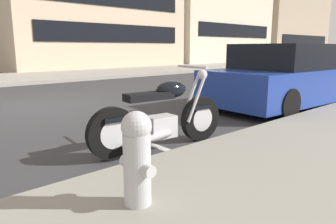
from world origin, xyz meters
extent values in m
plane|color=#333335|center=(0.00, 0.00, 0.00)|extent=(260.00, 260.00, 0.00)
cube|color=gray|center=(12.00, 7.24, 0.07)|extent=(120.00, 5.00, 0.14)
cube|color=silver|center=(0.00, -4.14, 0.00)|extent=(0.12, 2.20, 0.01)
cylinder|color=black|center=(0.71, -4.48, 0.33)|extent=(0.68, 0.18, 0.67)
cylinder|color=silver|center=(0.71, -4.48, 0.33)|extent=(0.38, 0.16, 0.37)
cylinder|color=black|center=(-0.74, -4.32, 0.33)|extent=(0.68, 0.18, 0.67)
cylinder|color=silver|center=(-0.74, -4.32, 0.33)|extent=(0.38, 0.16, 0.37)
cube|color=silver|center=(-0.02, -4.40, 0.32)|extent=(0.43, 0.30, 0.30)
cube|color=black|center=(-0.20, -4.38, 0.75)|extent=(0.70, 0.29, 0.10)
ellipsoid|color=black|center=(0.16, -4.42, 0.81)|extent=(0.50, 0.29, 0.24)
cube|color=black|center=(-0.69, -4.32, 0.52)|extent=(0.38, 0.22, 0.06)
cube|color=black|center=(0.69, -4.47, 0.52)|extent=(0.34, 0.19, 0.06)
cylinder|color=silver|center=(0.57, -4.39, 0.65)|extent=(0.34, 0.08, 0.65)
cylinder|color=silver|center=(0.55, -4.53, 0.65)|extent=(0.34, 0.08, 0.65)
cylinder|color=silver|center=(0.53, -4.46, 1.11)|extent=(0.10, 0.62, 0.04)
sphere|color=silver|center=(0.73, -4.48, 0.99)|extent=(0.15, 0.15, 0.15)
cylinder|color=silver|center=(-0.33, -4.50, 0.22)|extent=(0.71, 0.17, 0.16)
cube|color=navy|center=(4.57, -3.92, 0.53)|extent=(4.78, 2.12, 0.74)
cube|color=black|center=(4.43, -3.91, 1.18)|extent=(2.62, 1.85, 0.56)
cylinder|color=black|center=(6.16, -3.16, 0.31)|extent=(0.63, 0.25, 0.62)
cylinder|color=black|center=(3.07, -2.98, 0.31)|extent=(0.63, 0.25, 0.62)
cylinder|color=black|center=(2.97, -4.68, 0.31)|extent=(0.63, 0.25, 0.62)
cylinder|color=black|center=(8.99, -2.97, 0.31)|extent=(0.63, 0.24, 0.62)
cube|color=beige|center=(21.38, 4.04, 0.57)|extent=(4.23, 1.99, 0.81)
cube|color=black|center=(21.60, 4.06, 1.20)|extent=(2.07, 1.72, 0.45)
cylinder|color=black|center=(20.07, 3.17, 0.31)|extent=(0.63, 0.26, 0.62)
cylinder|color=black|center=(19.97, 4.75, 0.31)|extent=(0.63, 0.26, 0.62)
cylinder|color=black|center=(22.79, 3.34, 0.31)|extent=(0.63, 0.26, 0.62)
cylinder|color=black|center=(22.69, 4.92, 0.31)|extent=(0.63, 0.26, 0.62)
cylinder|color=#B7B7BC|center=(-1.38, -5.68, 0.43)|extent=(0.22, 0.22, 0.58)
sphere|color=#B7B7BC|center=(-1.38, -5.68, 0.78)|extent=(0.24, 0.24, 0.24)
cylinder|color=#B7B7BC|center=(-1.38, -5.54, 0.46)|extent=(0.10, 0.08, 0.10)
cylinder|color=#B7B7BC|center=(-1.38, -5.82, 0.46)|extent=(0.10, 0.08, 0.10)
cube|color=black|center=(8.38, 9.51, 2.26)|extent=(10.01, 0.06, 1.10)
cube|color=black|center=(20.78, 9.51, 2.83)|extent=(9.71, 0.06, 1.10)
cube|color=tan|center=(34.04, 13.67, 5.07)|extent=(12.58, 8.26, 10.15)
cube|color=black|center=(34.04, 9.51, 2.23)|extent=(10.57, 0.06, 1.10)
camera|label=1|loc=(-2.80, -7.61, 1.38)|focal=34.08mm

